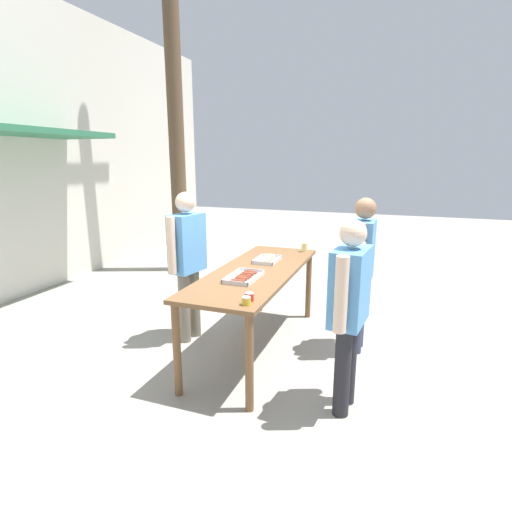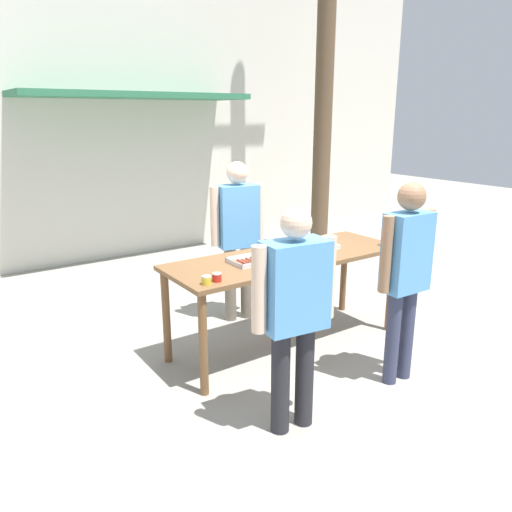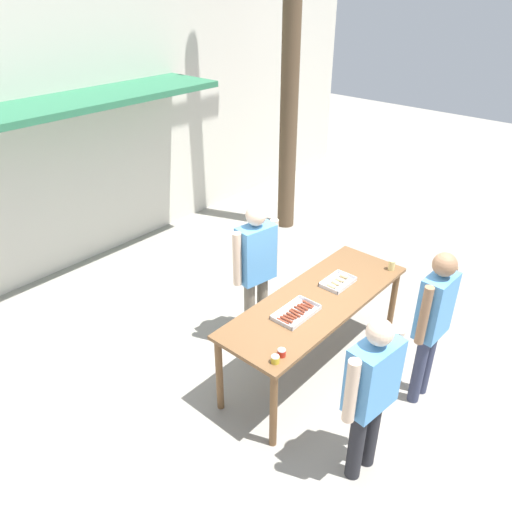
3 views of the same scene
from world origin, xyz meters
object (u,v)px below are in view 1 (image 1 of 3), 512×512
Objects in this scene: person_customer_holding_hotdog at (349,302)px; utility_pole at (174,74)px; condiment_jar_mustard at (246,301)px; beer_cup at (304,247)px; food_tray_buns at (267,260)px; condiment_jar_ketchup at (249,297)px; food_tray_sausages at (244,277)px; person_customer_with_cup at (362,261)px; person_server_behind_table at (188,254)px.

utility_pole reaches higher than person_customer_holding_hotdog.
condiment_jar_mustard is 2.02m from beer_cup.
food_tray_buns is 3.29× the size of beer_cup.
food_tray_buns is 1.32m from condiment_jar_ketchup.
food_tray_buns reaches higher than food_tray_sausages.
food_tray_sausages is 6.35× the size of condiment_jar_ketchup.
food_tray_buns is 1.06m from person_customer_with_cup.
condiment_jar_ketchup reaches higher than food_tray_buns.
condiment_jar_mustard is 0.66× the size of beer_cup.
person_customer_holding_hotdog is 0.24× the size of utility_pole.
person_customer_holding_hotdog reaches higher than food_tray_sausages.
beer_cup is at bearing -36.47° from person_server_behind_table.
utility_pole reaches higher than person_customer_with_cup.
condiment_jar_mustard is 0.10m from condiment_jar_ketchup.
person_customer_holding_hotdog is (0.23, -0.78, 0.01)m from condiment_jar_mustard.
food_tray_buns is at bearing 11.95° from condiment_jar_ketchup.
condiment_jar_mustard is at bearing -27.43° from person_customer_with_cup.
condiment_jar_mustard is 0.82m from person_customer_holding_hotdog.
food_tray_buns is 4.15m from utility_pole.
beer_cup reaches higher than condiment_jar_ketchup.
condiment_jar_ketchup is (-1.29, -0.27, 0.01)m from food_tray_buns.
person_server_behind_table reaches higher than person_customer_holding_hotdog.
condiment_jar_ketchup is at bearing -142.23° from utility_pole.
food_tray_sausages is 1.39m from beer_cup.
beer_cup reaches higher than food_tray_sausages.
beer_cup is 0.07× the size of person_customer_with_cup.
beer_cup is (2.02, -0.00, 0.02)m from condiment_jar_mustard.
beer_cup is (1.36, -0.29, 0.04)m from food_tray_sausages.
person_customer_holding_hotdog reaches higher than condiment_jar_ketchup.
food_tray_buns is 5.02× the size of condiment_jar_mustard.
beer_cup reaches higher than condiment_jar_mustard.
utility_pole reaches higher than person_server_behind_table.
person_server_behind_table is at bearing -76.43° from person_customer_with_cup.
condiment_jar_ketchup is 0.81m from person_customer_holding_hotdog.
person_customer_with_cup is (1.27, -0.78, 0.07)m from condiment_jar_ketchup.
beer_cup reaches higher than food_tray_buns.
condiment_jar_ketchup is at bearing -29.76° from person_customer_with_cup.
utility_pole is at bearing 47.82° from food_tray_buns.
condiment_jar_ketchup is 0.04× the size of person_server_behind_table.
person_customer_with_cup is (-0.65, -0.77, 0.04)m from beer_cup.
food_tray_sausages is at bearing -54.09° from person_customer_with_cup.
beer_cup is 0.02× the size of utility_pole.
beer_cup is at bearing -149.58° from person_customer_holding_hotdog.
condiment_jar_mustard reaches higher than food_tray_buns.
utility_pole is at bearing 37.77° from condiment_jar_ketchup.
person_customer_holding_hotdog reaches higher than condiment_jar_mustard.
person_customer_with_cup reaches higher than food_tray_buns.
beer_cup is at bearing -0.39° from condiment_jar_ketchup.
person_customer_holding_hotdog is 5.47m from utility_pole.
food_tray_buns is 0.22× the size of person_server_behind_table.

